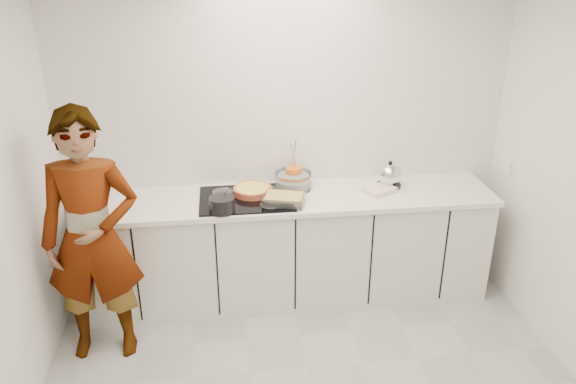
{
  "coord_description": "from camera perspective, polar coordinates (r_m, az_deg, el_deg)",
  "views": [
    {
      "loc": [
        -0.51,
        -2.71,
        2.72
      ],
      "look_at": [
        -0.05,
        1.05,
        1.05
      ],
      "focal_mm": 35.0,
      "sensor_mm": 36.0,
      "label": 1
    }
  ],
  "objects": [
    {
      "name": "wall_back",
      "position": [
        4.57,
        -0.22,
        5.68
      ],
      "size": [
        3.6,
        0.0,
        2.6
      ],
      "primitive_type": "cube",
      "color": "white",
      "rests_on": "ground"
    },
    {
      "name": "baking_dish",
      "position": [
        4.26,
        -0.38,
        -0.65
      ],
      "size": [
        0.36,
        0.3,
        0.06
      ],
      "color": "silver",
      "rests_on": "hob"
    },
    {
      "name": "tart_dish",
      "position": [
        4.42,
        -3.62,
        0.19
      ],
      "size": [
        0.35,
        0.35,
        0.05
      ],
      "color": "#B34B2F",
      "rests_on": "hob"
    },
    {
      "name": "base_cabinets",
      "position": [
        4.63,
        0.27,
        -5.81
      ],
      "size": [
        3.2,
        0.58,
        0.87
      ],
      "primitive_type": "cube",
      "color": "silver",
      "rests_on": "floor"
    },
    {
      "name": "kettle",
      "position": [
        4.63,
        10.26,
        1.65
      ],
      "size": [
        0.21,
        0.21,
        0.22
      ],
      "color": "black",
      "rests_on": "countertop"
    },
    {
      "name": "tea_towel",
      "position": [
        4.53,
        9.32,
        0.2
      ],
      "size": [
        0.29,
        0.26,
        0.04
      ],
      "primitive_type": "cube",
      "rotation": [
        0.0,
        0.0,
        0.51
      ],
      "color": "white",
      "rests_on": "countertop"
    },
    {
      "name": "countertop",
      "position": [
        4.42,
        0.28,
        -0.67
      ],
      "size": [
        3.24,
        0.64,
        0.04
      ],
      "primitive_type": "cube",
      "color": "white",
      "rests_on": "base_cabinets"
    },
    {
      "name": "saucepan",
      "position": [
        4.15,
        -6.73,
        -1.22
      ],
      "size": [
        0.25,
        0.25,
        0.18
      ],
      "color": "black",
      "rests_on": "hob"
    },
    {
      "name": "utensil_crock",
      "position": [
        4.56,
        0.57,
        1.53
      ],
      "size": [
        0.16,
        0.16,
        0.17
      ],
      "primitive_type": "cylinder",
      "rotation": [
        0.0,
        0.0,
        0.22
      ],
      "color": "orange",
      "rests_on": "countertop"
    },
    {
      "name": "cook",
      "position": [
        4.01,
        -19.28,
        -4.52
      ],
      "size": [
        0.66,
        0.44,
        1.82
      ],
      "primitive_type": "imported",
      "rotation": [
        0.0,
        0.0,
        0.0
      ],
      "color": "silver",
      "rests_on": "floor"
    },
    {
      "name": "mixing_bowl",
      "position": [
        4.53,
        0.53,
        1.1
      ],
      "size": [
        0.37,
        0.37,
        0.14
      ],
      "color": "silver",
      "rests_on": "countertop"
    },
    {
      "name": "hob",
      "position": [
        4.36,
        -4.25,
        -0.69
      ],
      "size": [
        0.72,
        0.54,
        0.01
      ],
      "primitive_type": "cube",
      "color": "black",
      "rests_on": "countertop"
    }
  ]
}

